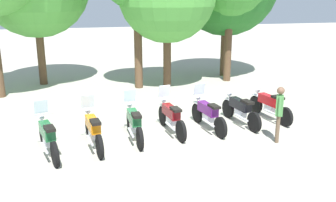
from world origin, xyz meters
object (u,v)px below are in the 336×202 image
Objects in this scene: person_0 at (279,110)px; motorcycle_2 at (134,122)px; motorcycle_6 at (270,105)px; motorcycle_1 at (93,129)px; motorcycle_3 at (171,116)px; motorcycle_5 at (240,109)px; motorcycle_0 at (47,136)px; motorcycle_4 at (208,113)px.

motorcycle_2 is at bearing 13.01° from person_0.
motorcycle_6 is at bearing -82.47° from person_0.
motorcycle_6 is at bearing -88.37° from motorcycle_1.
motorcycle_3 reaches higher than motorcycle_5.
motorcycle_0 reaches higher than motorcycle_6.
motorcycle_1 is 1.00× the size of motorcycle_4.
motorcycle_2 is 2.39m from motorcycle_4.
motorcycle_2 is at bearing 96.57° from motorcycle_3.
motorcycle_2 is at bearing 88.61° from motorcycle_6.
motorcycle_4 is (3.58, 0.56, 0.00)m from motorcycle_1.
motorcycle_2 is at bearing 88.58° from motorcycle_4.
motorcycle_1 is 3.62m from motorcycle_4.
motorcycle_5 is (2.39, 0.18, -0.01)m from motorcycle_3.
motorcycle_6 is at bearing -87.02° from motorcycle_5.
motorcycle_4 reaches higher than motorcycle_5.
motorcycle_6 is at bearing -83.44° from motorcycle_2.
motorcycle_3 is 1.01× the size of motorcycle_6.
motorcycle_6 is (7.16, 1.19, -0.01)m from motorcycle_0.
motorcycle_2 is 3.60m from motorcycle_5.
motorcycle_6 is 1.33× the size of person_0.
person_0 is (5.17, -0.94, 0.43)m from motorcycle_1.
motorcycle_0 is at bearing 90.10° from motorcycle_6.
motorcycle_4 is 1.00× the size of motorcycle_6.
motorcycle_0 is at bearing 91.43° from motorcycle_5.
motorcycle_2 and motorcycle_3 have the same top height.
motorcycle_3 is at bearing -84.34° from motorcycle_1.
motorcycle_3 is (1.19, 0.26, 0.00)m from motorcycle_2.
person_0 is at bearing -140.82° from motorcycle_4.
motorcycle_0 is 4.84m from motorcycle_4.
motorcycle_0 is 1.32× the size of person_0.
motorcycle_3 is at bearing 86.52° from motorcycle_5.
motorcycle_2 reaches higher than motorcycle_5.
motorcycle_4 is 2.22m from person_0.
motorcycle_2 is 1.00× the size of motorcycle_5.
motorcycle_3 is 3.19m from person_0.
motorcycle_1 and motorcycle_2 have the same top height.
motorcycle_1 is at bearing 89.85° from motorcycle_6.
motorcycle_4 is at bearing -88.70° from motorcycle_1.
motorcycle_4 reaches higher than motorcycle_6.
motorcycle_6 is (2.39, 0.41, -0.01)m from motorcycle_4.
motorcycle_3 is 1.00× the size of motorcycle_5.
motorcycle_4 is at bearing -95.96° from motorcycle_3.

